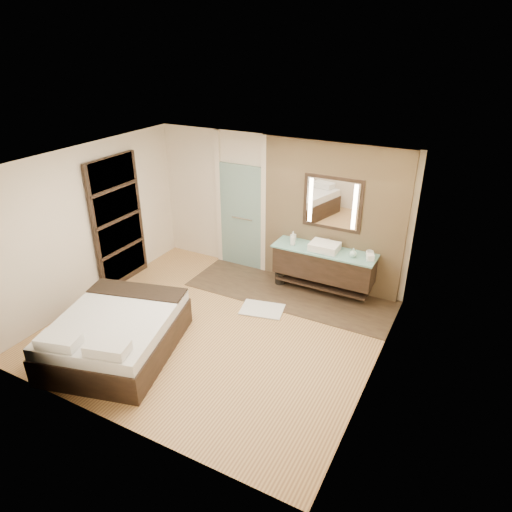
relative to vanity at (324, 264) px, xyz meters
The scene contains 15 objects.
floor 2.29m from the vanity, 119.83° to the right, with size 5.00×5.00×0.00m, color #8E5F3B.
tile_strip 0.83m from the vanity, 147.54° to the right, with size 3.80×1.30×0.01m, color #32231B.
stone_wall 0.82m from the vanity, 90.00° to the left, with size 2.60×0.08×2.70m, color tan.
vanity is the anchor object (origin of this frame).
mirror_unit 1.10m from the vanity, 90.00° to the left, with size 1.06×0.04×0.96m.
frosted_door 1.95m from the vanity, behind, with size 1.10×0.12×2.70m.
shoji_partition 3.82m from the vanity, 159.50° to the right, with size 0.06×1.20×2.40m.
bed 3.72m from the vanity, 124.05° to the right, with size 2.05×2.33×0.77m.
bath_mat 1.39m from the vanity, 122.96° to the right, with size 0.72×0.50×0.02m, color silver.
waste_bin 0.94m from the vanity, behind, with size 0.19×0.19×0.24m, color black.
tissue_box 0.89m from the vanity, ahead, with size 0.12×0.12×0.10m, color white.
soap_bottle_a 0.71m from the vanity, behind, with size 0.09×0.09×0.23m, color white.
soap_bottle_b 0.76m from the vanity, behind, with size 0.08×0.08×0.18m, color #B2B2B2.
soap_bottle_c 0.64m from the vanity, ahead, with size 0.12×0.12×0.16m, color #BDEEE4.
cup 0.85m from the vanity, ahead, with size 0.14×0.14×0.11m, color white.
Camera 1 is at (3.41, -5.11, 4.27)m, focal length 32.00 mm.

